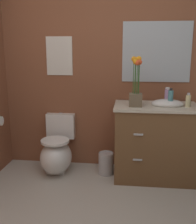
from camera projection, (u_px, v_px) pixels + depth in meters
The scene contains 10 objects.
wall_back at pixel (124, 69), 3.35m from camera, with size 4.04×0.05×2.50m, color brown.
toilet at pixel (57, 153), 3.37m from camera, with size 0.38×0.59×0.69m.
vanity_cabinet at pixel (155, 141), 3.17m from camera, with size 0.94×0.56×1.05m.
flower_vase at pixel (136, 89), 2.98m from camera, with size 0.14×0.14×0.54m.
soap_bottle at pixel (188, 101), 2.97m from camera, with size 0.05×0.05×0.15m.
lotion_bottle at pixel (167, 96), 3.13m from camera, with size 0.07×0.07×0.19m.
hand_wash_bottle at pixel (171, 98), 3.00m from camera, with size 0.06×0.06×0.20m.
trash_bin at pixel (106, 163), 3.32m from camera, with size 0.18×0.18×0.27m.
wall_poster at pixel (59, 56), 3.37m from camera, with size 0.32×0.01×0.47m, color silver.
wall_mirror at pixel (156, 52), 3.23m from camera, with size 0.80×0.01×0.70m, color #B2BCC6.
Camera 1 is at (0.27, -1.64, 1.50)m, focal length 44.00 mm.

